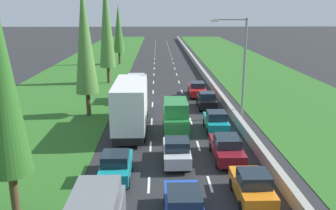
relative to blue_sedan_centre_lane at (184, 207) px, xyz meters
name	(u,v)px	position (x,y,z in m)	size (l,w,h in m)	color
ground_plane	(164,66)	(0.03, 48.80, -0.81)	(300.00, 300.00, 0.00)	#28282B
grass_verge_left	(93,66)	(-12.62, 48.80, -0.79)	(14.00, 140.00, 0.04)	#2D6623
grass_verge_right	(244,65)	(14.38, 48.80, -0.79)	(14.00, 140.00, 0.04)	#2D6623
median_barrier	(196,63)	(5.73, 48.80, -0.39)	(0.44, 120.00, 0.85)	#9E9B93
lane_markings	(164,66)	(0.03, 48.80, -0.81)	(3.64, 116.00, 0.01)	white
blue_sedan_centre_lane	(184,207)	(0.00, 0.00, 0.00)	(1.82, 4.50, 1.64)	#1E47B7
teal_hatchback_left_lane	(116,166)	(-3.64, 4.60, 0.02)	(1.74, 3.90, 1.72)	teal
white_box_truck_left_lane	(131,104)	(-3.34, 13.64, 1.37)	(2.46, 9.40, 4.18)	black
silver_van_left_lane	(136,88)	(-3.51, 23.71, 0.59)	(1.96, 4.90, 2.82)	silver
orange_hatchback_right_lane	(252,186)	(3.67, 1.86, 0.02)	(1.74, 3.90, 1.72)	orange
maroon_sedan_right_lane	(227,148)	(3.37, 7.30, 0.00)	(1.82, 4.50, 1.64)	maroon
silver_hatchback_centre_lane	(177,151)	(0.02, 6.76, 0.02)	(1.74, 3.90, 1.72)	silver
green_van_centre_lane	(176,117)	(0.23, 12.46, 0.59)	(1.96, 4.90, 2.82)	#237A33
teal_hatchback_right_lane	(216,121)	(3.57, 13.08, 0.02)	(1.74, 3.90, 1.72)	teal
black_hatchback_right_lane	(207,100)	(3.74, 20.10, 0.02)	(1.74, 3.90, 1.72)	black
red_sedan_right_lane	(197,89)	(3.36, 25.61, 0.00)	(1.82, 4.50, 1.64)	red
poplar_tree_nearest	(0,75)	(-8.15, 1.05, 6.04)	(2.09, 2.09, 11.61)	#4C3823
poplar_tree_second	(85,39)	(-7.67, 17.99, 6.34)	(2.11, 2.11, 12.20)	#4C3823
poplar_tree_third	(106,21)	(-7.79, 33.49, 7.39)	(2.16, 2.16, 14.31)	#4C3823
poplar_tree_fourth	(119,29)	(-8.03, 50.84, 5.49)	(2.06, 2.06, 10.52)	#4C3823
street_light_mast	(241,62)	(6.17, 16.58, 4.42)	(3.20, 0.28, 9.00)	gray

